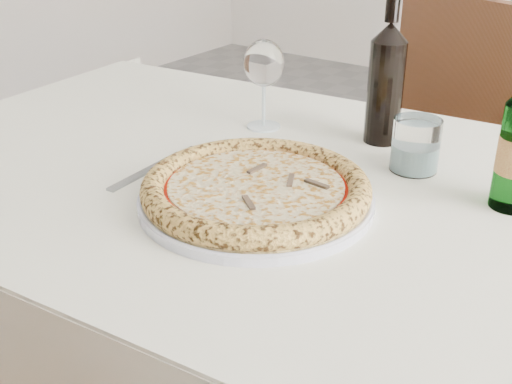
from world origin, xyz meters
TOP-DOWN VIEW (x-y plane):
  - dining_table at (0.18, -0.28)m, footprint 1.54×0.99m
  - chair_far at (0.12, 0.45)m, footprint 0.55×0.55m
  - plate at (0.18, -0.38)m, footprint 0.34×0.34m
  - pizza at (0.18, -0.38)m, footprint 0.33×0.33m
  - fork at (-0.03, -0.38)m, footprint 0.03×0.22m
  - wine_glass at (0.00, -0.11)m, footprint 0.08×0.08m
  - tumbler at (0.31, -0.13)m, footprint 0.08×0.08m
  - wine_bottle at (0.21, -0.05)m, footprint 0.06×0.06m

SIDE VIEW (x-z plane):
  - chair_far at x=0.12m, z-range 0.07..1.00m
  - dining_table at x=0.18m, z-range 0.29..1.05m
  - fork at x=-0.03m, z-range 0.76..0.76m
  - plate at x=0.18m, z-range 0.76..0.77m
  - pizza at x=0.18m, z-range 0.77..0.80m
  - tumbler at x=0.31m, z-range 0.75..0.84m
  - wine_bottle at x=0.21m, z-range 0.74..1.00m
  - wine_glass at x=0.00m, z-range 0.79..0.96m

